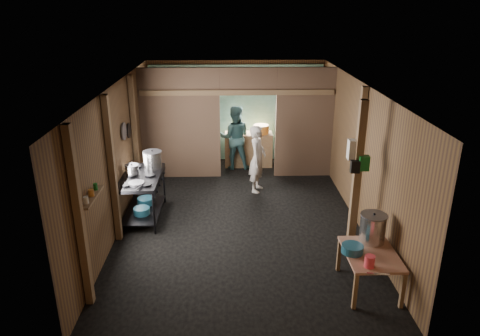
{
  "coord_description": "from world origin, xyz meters",
  "views": [
    {
      "loc": [
        -0.21,
        -7.89,
        4.0
      ],
      "look_at": [
        0.0,
        -0.2,
        1.1
      ],
      "focal_mm": 33.35,
      "sensor_mm": 36.0,
      "label": 1
    }
  ],
  "objects_px": {
    "gas_range": "(143,197)",
    "cook": "(257,159)",
    "prep_table": "(369,270)",
    "pink_bucket": "(370,261)",
    "stock_pot": "(373,229)",
    "yellow_tub": "(261,129)",
    "stove_pot_large": "(153,160)"
  },
  "relations": [
    {
      "from": "gas_range",
      "to": "cook",
      "type": "relative_size",
      "value": 0.99
    },
    {
      "from": "cook",
      "to": "prep_table",
      "type": "bearing_deg",
      "value": -141.51
    },
    {
      "from": "gas_range",
      "to": "pink_bucket",
      "type": "relative_size",
      "value": 8.77
    },
    {
      "from": "stock_pot",
      "to": "cook",
      "type": "bearing_deg",
      "value": 114.3
    },
    {
      "from": "prep_table",
      "to": "pink_bucket",
      "type": "bearing_deg",
      "value": -111.06
    },
    {
      "from": "gas_range",
      "to": "cook",
      "type": "distance_m",
      "value": 2.65
    },
    {
      "from": "stock_pot",
      "to": "yellow_tub",
      "type": "xyz_separation_m",
      "value": [
        -1.31,
        5.0,
        0.15
      ]
    },
    {
      "from": "stove_pot_large",
      "to": "cook",
      "type": "bearing_deg",
      "value": 21.64
    },
    {
      "from": "pink_bucket",
      "to": "yellow_tub",
      "type": "bearing_deg",
      "value": 100.67
    },
    {
      "from": "yellow_tub",
      "to": "cook",
      "type": "xyz_separation_m",
      "value": [
        -0.2,
        -1.66,
        -0.21
      ]
    },
    {
      "from": "prep_table",
      "to": "stove_pot_large",
      "type": "height_order",
      "value": "stove_pot_large"
    },
    {
      "from": "gas_range",
      "to": "stock_pot",
      "type": "xyz_separation_m",
      "value": [
        3.81,
        -2.07,
        0.37
      ]
    },
    {
      "from": "gas_range",
      "to": "yellow_tub",
      "type": "distance_m",
      "value": 3.89
    },
    {
      "from": "stock_pot",
      "to": "cook",
      "type": "xyz_separation_m",
      "value": [
        -1.51,
        3.34,
        -0.06
      ]
    },
    {
      "from": "stove_pot_large",
      "to": "pink_bucket",
      "type": "bearing_deg",
      "value": -43.01
    },
    {
      "from": "yellow_tub",
      "to": "cook",
      "type": "bearing_deg",
      "value": -96.85
    },
    {
      "from": "prep_table",
      "to": "cook",
      "type": "xyz_separation_m",
      "value": [
        -1.41,
        3.67,
        0.45
      ]
    },
    {
      "from": "pink_bucket",
      "to": "prep_table",
      "type": "bearing_deg",
      "value": 68.94
    },
    {
      "from": "stove_pot_large",
      "to": "pink_bucket",
      "type": "xyz_separation_m",
      "value": [
        3.4,
        -3.18,
        -0.36
      ]
    },
    {
      "from": "pink_bucket",
      "to": "stock_pot",
      "type": "bearing_deg",
      "value": 70.7
    },
    {
      "from": "gas_range",
      "to": "prep_table",
      "type": "height_order",
      "value": "gas_range"
    },
    {
      "from": "gas_range",
      "to": "stock_pot",
      "type": "height_order",
      "value": "stock_pot"
    },
    {
      "from": "gas_range",
      "to": "stove_pot_large",
      "type": "distance_m",
      "value": 0.76
    },
    {
      "from": "stove_pot_large",
      "to": "stock_pot",
      "type": "xyz_separation_m",
      "value": [
        3.64,
        -2.49,
        -0.23
      ]
    },
    {
      "from": "gas_range",
      "to": "pink_bucket",
      "type": "bearing_deg",
      "value": -37.58
    },
    {
      "from": "yellow_tub",
      "to": "cook",
      "type": "height_order",
      "value": "cook"
    },
    {
      "from": "gas_range",
      "to": "stove_pot_large",
      "type": "height_order",
      "value": "stove_pot_large"
    },
    {
      "from": "prep_table",
      "to": "stock_pot",
      "type": "relative_size",
      "value": 2.15
    },
    {
      "from": "gas_range",
      "to": "prep_table",
      "type": "distance_m",
      "value": 4.42
    },
    {
      "from": "gas_range",
      "to": "stock_pot",
      "type": "relative_size",
      "value": 3.18
    },
    {
      "from": "stove_pot_large",
      "to": "stock_pot",
      "type": "height_order",
      "value": "stove_pot_large"
    },
    {
      "from": "stock_pot",
      "to": "yellow_tub",
      "type": "relative_size",
      "value": 1.2
    }
  ]
}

